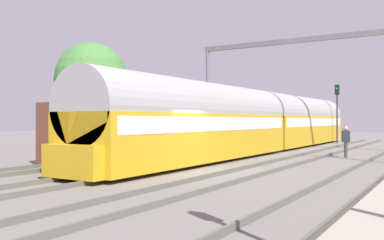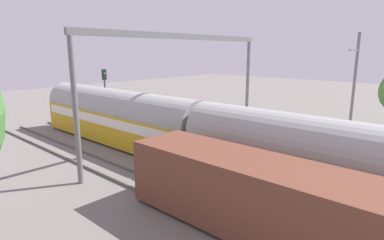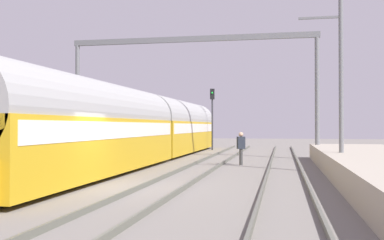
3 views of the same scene
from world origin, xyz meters
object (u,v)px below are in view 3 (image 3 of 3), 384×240
at_px(freight_car, 19,139).
at_px(railway_signal_far, 212,111).
at_px(catenary_gantry, 191,67).
at_px(person_crossing, 241,145).
at_px(passenger_train, 148,127).

bearing_deg(freight_car, railway_signal_far, 73.52).
relative_size(freight_car, railway_signal_far, 2.50).
bearing_deg(catenary_gantry, freight_car, -119.80).
xyz_separation_m(freight_car, catenary_gantry, (5.89, 10.28, 4.41)).
height_order(freight_car, person_crossing, freight_car).
xyz_separation_m(railway_signal_far, catenary_gantry, (0.05, -9.47, 2.56)).
distance_m(person_crossing, catenary_gantry, 7.84).
relative_size(passenger_train, freight_car, 2.53).
relative_size(passenger_train, railway_signal_far, 6.31).
bearing_deg(person_crossing, freight_car, 3.90).
distance_m(passenger_train, catenary_gantry, 5.40).
bearing_deg(railway_signal_far, freight_car, -106.48).
relative_size(passenger_train, catenary_gantry, 2.03).
relative_size(freight_car, person_crossing, 7.51).
bearing_deg(person_crossing, passenger_train, -42.96).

